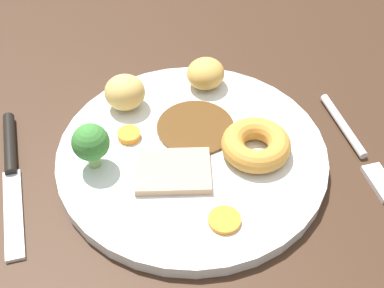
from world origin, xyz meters
The scene contains 12 objects.
dining_table centered at (0.00, 0.00, 1.80)cm, with size 120.00×84.00×3.60cm, color #382316.
dinner_plate centered at (-0.72, -1.67, 4.30)cm, with size 27.32×27.32×1.40cm, color white.
gravy_pool centered at (-1.81, -4.77, 5.15)cm, with size 8.16×8.16×0.30cm, color #563819.
meat_slice_main centered at (1.73, 0.91, 5.40)cm, with size 7.22×5.40×0.80cm, color tan.
yorkshire_pudding centered at (-6.85, -0.27, 6.15)cm, with size 6.96×6.96×2.31cm, color #C68938.
roast_potato_left centered at (-4.52, -11.43, 6.66)cm, with size 4.34×4.19×3.32cm, color tan.
roast_potato_right centered at (4.79, -9.89, 6.94)cm, with size 4.10×4.38×3.87cm, color #D8B260.
carrot_coin_front centered at (-1.62, 7.45, 5.23)cm, with size 2.97×2.97×0.45cm, color orange.
carrot_coin_back centered at (5.17, -5.00, 5.35)cm, with size 2.38×2.38×0.70cm, color orange.
broccoli_floret centered at (9.02, -2.04, 7.99)cm, with size 3.64×3.64×4.92cm.
fork centered at (-17.88, 0.75, 3.99)cm, with size 2.19×15.30×0.90cm.
knife centered at (17.32, -4.36, 4.05)cm, with size 2.17×18.54×1.20cm.
Camera 1 is at (7.41, 34.06, 43.99)cm, focal length 49.65 mm.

